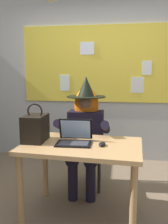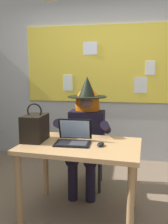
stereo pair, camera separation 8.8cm
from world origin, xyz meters
The scene contains 8 objects.
ground_plane centered at (0.00, 0.00, 0.00)m, with size 24.00×24.00×0.00m, color #75604C.
wall_back_bulletin centered at (0.00, 1.70, 1.34)m, with size 5.50×1.91×2.65m.
desk_main centered at (0.02, -0.03, 0.63)m, with size 1.17×0.80×0.74m.
chair_at_desk centered at (-0.04, 0.70, 0.49)m, with size 0.45×0.45×0.88m.
person_costumed centered at (-0.03, 0.58, 0.77)m, with size 0.60×0.70×1.37m.
laptop centered at (-0.05, -0.01, 0.79)m, with size 0.34×0.30×0.22m.
computer_mouse centered at (0.22, -0.07, 0.76)m, with size 0.06×0.10×0.03m, color black.
handbag centered at (-0.44, 0.00, 0.87)m, with size 0.20×0.30×0.38m.
Camera 1 is at (0.38, -2.20, 1.41)m, focal length 38.44 mm.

